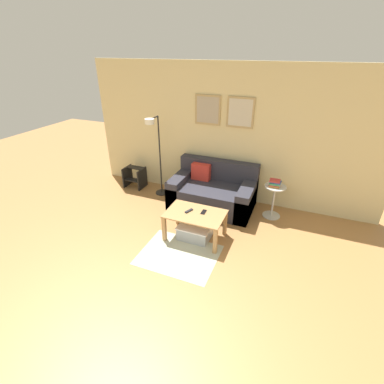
% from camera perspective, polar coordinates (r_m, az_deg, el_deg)
% --- Properties ---
extents(ground_plane, '(16.00, 16.00, 0.00)m').
position_cam_1_polar(ground_plane, '(3.27, -16.27, -31.47)').
color(ground_plane, '#A87542').
extents(wall_back, '(5.60, 0.09, 2.55)m').
position_cam_1_polar(wall_back, '(5.35, 7.26, 11.54)').
color(wall_back, beige).
rests_on(wall_back, ground_plane).
extents(area_rug, '(1.14, 0.90, 0.01)m').
position_cam_1_polar(area_rug, '(4.25, -2.71, -12.70)').
color(area_rug, '#B2B79E').
rests_on(area_rug, ground_plane).
extents(couch, '(1.54, 0.92, 0.83)m').
position_cam_1_polar(couch, '(5.31, 4.31, -0.01)').
color(couch, '#2D2D38').
rests_on(couch, ground_plane).
extents(coffee_table, '(0.92, 0.59, 0.45)m').
position_cam_1_polar(coffee_table, '(4.38, 0.65, -5.32)').
color(coffee_table, '#AD7F4C').
rests_on(coffee_table, ground_plane).
extents(storage_bin, '(0.52, 0.41, 0.23)m').
position_cam_1_polar(storage_bin, '(4.51, 0.63, -8.05)').
color(storage_bin, '#9EA3A8').
rests_on(storage_bin, ground_plane).
extents(floor_lamp, '(0.27, 0.52, 1.62)m').
position_cam_1_polar(floor_lamp, '(5.40, -7.44, 8.50)').
color(floor_lamp, black).
rests_on(floor_lamp, ground_plane).
extents(side_table, '(0.37, 0.37, 0.60)m').
position_cam_1_polar(side_table, '(5.13, 16.42, -1.26)').
color(side_table, silver).
rests_on(side_table, ground_plane).
extents(book_stack, '(0.21, 0.18, 0.11)m').
position_cam_1_polar(book_stack, '(4.99, 16.61, 1.73)').
color(book_stack, '#D18438').
rests_on(book_stack, side_table).
extents(remote_control, '(0.09, 0.15, 0.02)m').
position_cam_1_polar(remote_control, '(4.37, -0.64, -3.88)').
color(remote_control, '#232328').
rests_on(remote_control, coffee_table).
extents(cell_phone, '(0.07, 0.14, 0.01)m').
position_cam_1_polar(cell_phone, '(4.36, 2.41, -4.11)').
color(cell_phone, black).
rests_on(cell_phone, coffee_table).
extents(step_stool, '(0.41, 0.35, 0.43)m').
position_cam_1_polar(step_stool, '(6.19, -11.67, 3.11)').
color(step_stool, black).
rests_on(step_stool, ground_plane).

